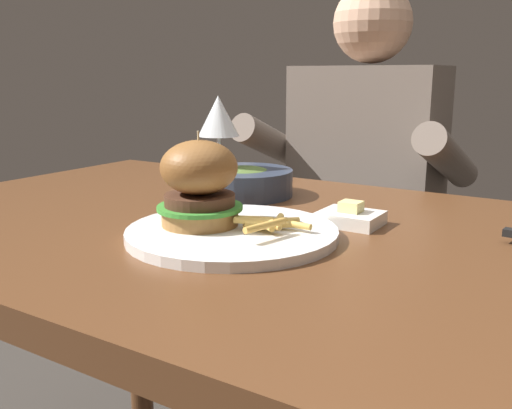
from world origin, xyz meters
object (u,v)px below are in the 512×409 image
at_px(wine_glass, 218,119).
at_px(butter_dish, 351,217).
at_px(main_plate, 232,233).
at_px(diner_person, 363,230).
at_px(burger_sandwich, 199,183).
at_px(soup_bowl, 244,181).

xyz_separation_m(wine_glass, butter_dish, (0.30, -0.08, -0.13)).
relative_size(main_plate, diner_person, 0.25).
relative_size(wine_glass, butter_dish, 2.06).
distance_m(burger_sandwich, wine_glass, 0.28).
xyz_separation_m(burger_sandwich, diner_person, (-0.05, 0.75, -0.25)).
relative_size(butter_dish, soup_bowl, 0.49).
relative_size(burger_sandwich, wine_glass, 0.72).
bearing_deg(soup_bowl, diner_person, 84.85).
relative_size(main_plate, wine_glass, 1.60).
height_order(burger_sandwich, butter_dish, burger_sandwich).
bearing_deg(soup_bowl, wine_glass, -162.00).
distance_m(butter_dish, soup_bowl, 0.27).
height_order(wine_glass, soup_bowl, wine_glass).
bearing_deg(wine_glass, main_plate, -50.62).
distance_m(burger_sandwich, butter_dish, 0.23).
distance_m(soup_bowl, diner_person, 0.53).
bearing_deg(burger_sandwich, wine_glass, 120.44).
bearing_deg(butter_dish, main_plate, -125.69).
bearing_deg(wine_glass, soup_bowl, 18.00).
xyz_separation_m(burger_sandwich, wine_glass, (-0.14, 0.24, 0.07)).
bearing_deg(butter_dish, wine_glass, 165.54).
xyz_separation_m(butter_dish, diner_person, (-0.21, 0.58, -0.19)).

